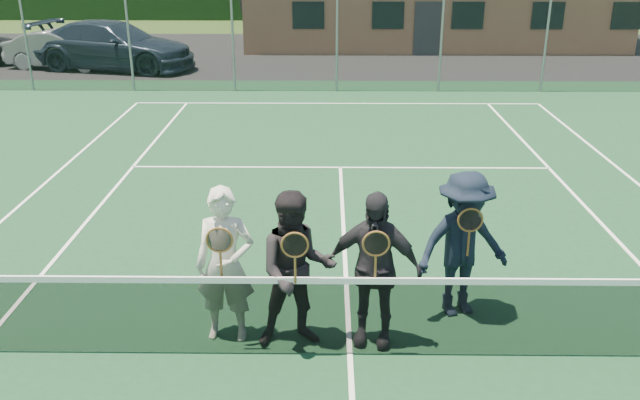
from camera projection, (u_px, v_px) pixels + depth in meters
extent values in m
plane|color=#314D1B|center=(335.00, 55.00, 26.04)|extent=(220.00, 220.00, 0.00)
cube|color=#14381E|center=(350.00, 355.00, 7.42)|extent=(30.00, 30.00, 0.02)
cube|color=black|center=(231.00, 55.00, 26.09)|extent=(40.00, 12.00, 0.01)
cube|color=black|center=(333.00, 9.00, 37.02)|extent=(40.00, 1.20, 1.10)
imported|color=gray|center=(63.00, 50.00, 23.23)|extent=(4.09, 2.11, 1.29)
imported|color=#1C2739|center=(114.00, 46.00, 23.02)|extent=(5.95, 3.47, 1.62)
cube|color=white|center=(337.00, 103.00, 18.48)|extent=(10.97, 0.06, 0.01)
cube|color=white|center=(340.00, 168.00, 13.37)|extent=(8.23, 0.06, 0.01)
cube|color=white|center=(350.00, 354.00, 7.41)|extent=(0.06, 12.80, 0.01)
cube|color=black|center=(351.00, 318.00, 7.25)|extent=(11.60, 0.02, 0.88)
cube|color=white|center=(351.00, 281.00, 7.08)|extent=(11.60, 0.03, 0.07)
cylinder|color=slate|center=(26.00, 40.00, 19.54)|extent=(0.07, 0.07, 3.00)
cylinder|color=slate|center=(129.00, 40.00, 19.51)|extent=(0.07, 0.07, 3.00)
cylinder|color=slate|center=(233.00, 40.00, 19.48)|extent=(0.07, 0.07, 3.00)
cylinder|color=slate|center=(337.00, 40.00, 19.44)|extent=(0.07, 0.07, 3.00)
cylinder|color=slate|center=(441.00, 40.00, 19.41)|extent=(0.07, 0.07, 3.00)
cylinder|color=slate|center=(546.00, 40.00, 19.38)|extent=(0.07, 0.07, 3.00)
cube|color=black|center=(337.00, 40.00, 19.44)|extent=(30.00, 0.03, 3.00)
cube|color=#9E6B4C|center=(427.00, 8.00, 29.21)|extent=(15.00, 8.00, 2.80)
cube|color=#2D2D33|center=(427.00, 29.00, 25.62)|extent=(1.00, 0.06, 2.00)
cube|color=black|center=(308.00, 15.00, 25.49)|extent=(1.20, 0.06, 1.00)
cube|color=black|center=(388.00, 15.00, 25.46)|extent=(1.20, 0.06, 1.00)
cube|color=black|center=(468.00, 16.00, 25.42)|extent=(1.20, 0.06, 1.00)
cube|color=black|center=(548.00, 16.00, 25.39)|extent=(1.20, 0.06, 1.00)
cube|color=black|center=(628.00, 16.00, 25.36)|extent=(1.20, 0.06, 1.00)
imported|color=beige|center=(225.00, 265.00, 7.43)|extent=(0.68, 0.46, 1.80)
torus|color=brown|center=(219.00, 240.00, 7.03)|extent=(0.29, 0.02, 0.29)
cylinder|color=black|center=(219.00, 240.00, 7.03)|extent=(0.25, 0.00, 0.25)
cylinder|color=brown|center=(221.00, 264.00, 7.13)|extent=(0.03, 0.03, 0.32)
imported|color=black|center=(296.00, 270.00, 7.32)|extent=(0.97, 0.81, 1.80)
torus|color=brown|center=(295.00, 245.00, 6.91)|extent=(0.29, 0.02, 0.29)
cylinder|color=black|center=(295.00, 245.00, 6.91)|extent=(0.25, 0.00, 0.25)
cylinder|color=brown|center=(295.00, 269.00, 7.02)|extent=(0.03, 0.03, 0.32)
imported|color=black|center=(373.00, 269.00, 7.35)|extent=(1.12, 0.65, 1.80)
torus|color=brown|center=(376.00, 244.00, 6.94)|extent=(0.29, 0.02, 0.29)
cylinder|color=black|center=(376.00, 244.00, 6.94)|extent=(0.25, 0.00, 0.25)
cylinder|color=brown|center=(375.00, 268.00, 7.05)|extent=(0.03, 0.03, 0.32)
imported|color=black|center=(463.00, 245.00, 7.93)|extent=(1.31, 0.98, 1.80)
torus|color=brown|center=(470.00, 220.00, 7.52)|extent=(0.29, 0.02, 0.29)
cylinder|color=black|center=(470.00, 220.00, 7.52)|extent=(0.25, 0.00, 0.25)
cylinder|color=brown|center=(468.00, 243.00, 7.62)|extent=(0.03, 0.03, 0.32)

